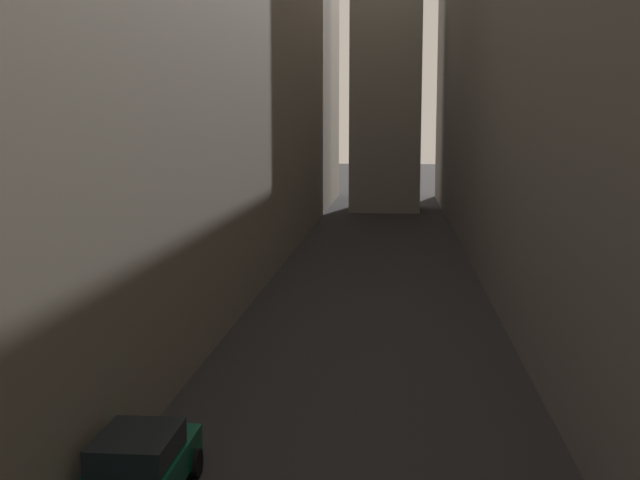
% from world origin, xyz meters
% --- Properties ---
extents(ground_plane, '(264.00, 264.00, 0.00)m').
position_xyz_m(ground_plane, '(0.00, 48.00, 0.00)').
color(ground_plane, '#232326').
extents(building_block_left, '(13.99, 108.00, 25.41)m').
position_xyz_m(building_block_left, '(-12.50, 50.00, 12.71)').
color(building_block_left, gray).
rests_on(building_block_left, ground).
extents(building_block_right, '(12.18, 108.00, 23.21)m').
position_xyz_m(building_block_right, '(11.59, 50.00, 11.60)').
color(building_block_right, slate).
rests_on(building_block_right, ground).
extents(parked_car_left_far, '(1.99, 4.52, 1.61)m').
position_xyz_m(parked_car_left_far, '(-4.40, 26.24, 0.83)').
color(parked_car_left_far, '#05472D').
rests_on(parked_car_left_far, ground).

